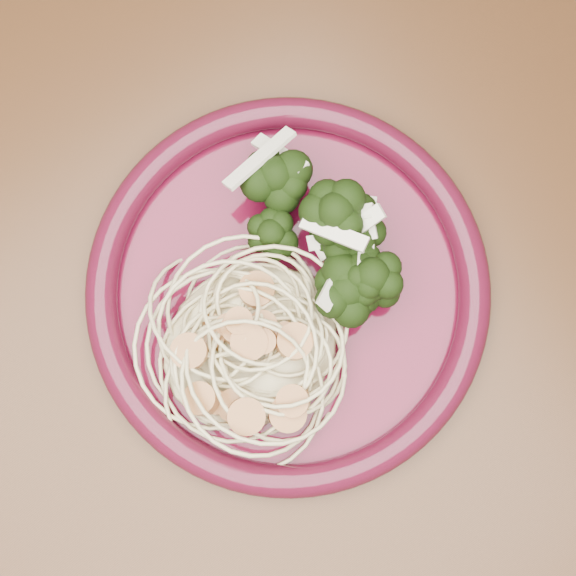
% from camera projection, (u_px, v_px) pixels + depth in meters
% --- Properties ---
extents(dining_table, '(1.20, 0.80, 0.75)m').
position_uv_depth(dining_table, '(178.00, 322.00, 0.62)').
color(dining_table, '#472814').
rests_on(dining_table, ground).
extents(dinner_plate, '(0.34, 0.34, 0.02)m').
position_uv_depth(dinner_plate, '(288.00, 291.00, 0.52)').
color(dinner_plate, '#49081C').
rests_on(dinner_plate, dining_table).
extents(spaghetti_pile, '(0.14, 0.14, 0.03)m').
position_uv_depth(spaghetti_pile, '(250.00, 343.00, 0.50)').
color(spaghetti_pile, beige).
rests_on(spaghetti_pile, dinner_plate).
extents(scallop_cluster, '(0.14, 0.14, 0.04)m').
position_uv_depth(scallop_cluster, '(247.00, 338.00, 0.47)').
color(scallop_cluster, '#BB7E45').
rests_on(scallop_cluster, spaghetti_pile).
extents(broccoli_pile, '(0.12, 0.15, 0.05)m').
position_uv_depth(broccoli_pile, '(334.00, 219.00, 0.50)').
color(broccoli_pile, black).
rests_on(broccoli_pile, dinner_plate).
extents(onion_garnish, '(0.08, 0.10, 0.05)m').
position_uv_depth(onion_garnish, '(337.00, 207.00, 0.48)').
color(onion_garnish, beige).
rests_on(onion_garnish, broccoli_pile).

